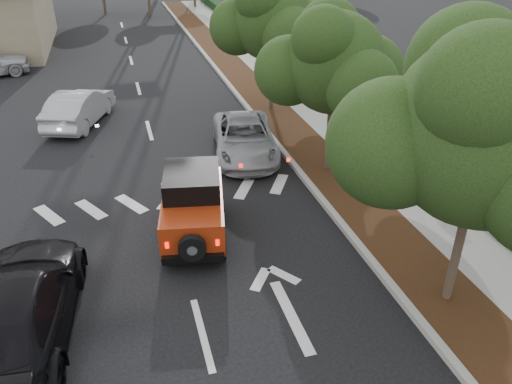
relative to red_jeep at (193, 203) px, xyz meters
name	(u,v)px	position (x,y,z in m)	size (l,w,h in m)	color
ground	(202,334)	(-0.53, -3.94, -0.94)	(120.00, 120.00, 0.00)	black
curb	(256,118)	(4.07, 8.06, -0.87)	(0.20, 70.00, 0.15)	#9E9B93
planting_strip	(277,116)	(5.07, 8.06, -0.88)	(1.80, 70.00, 0.12)	black
sidewalk	(318,112)	(6.97, 8.06, -0.88)	(2.00, 70.00, 0.12)	gray
hedge	(347,102)	(8.37, 8.06, -0.54)	(0.80, 70.00, 0.80)	black
transmission_tower	(175,1)	(5.47, 44.06, -0.94)	(7.00, 4.00, 28.00)	slate
street_tree_near	(445,300)	(5.07, -4.44, -0.94)	(3.80, 3.80, 5.92)	black
street_tree_mid	(326,171)	(5.07, 2.56, -0.94)	(3.20, 3.20, 5.32)	black
street_tree_far	(271,110)	(5.07, 9.06, -0.94)	(3.40, 3.40, 5.62)	black
light_pole_a	(22,60)	(-7.03, 22.06, -0.94)	(2.00, 0.22, 9.00)	slate
light_pole_b	(27,25)	(-8.03, 34.06, -0.94)	(2.00, 0.22, 9.00)	slate
red_jeep	(193,203)	(0.00, 0.00, 0.00)	(2.17, 3.77, 1.86)	black
silver_suv_ahead	(244,138)	(2.67, 4.66, -0.29)	(2.18, 4.73, 1.32)	#98999F
black_suv_oncoming	(16,308)	(-4.15, -3.00, -0.15)	(2.23, 5.48, 1.59)	black
silver_sedan_oncoming	(79,107)	(-3.23, 9.64, -0.21)	(1.55, 4.46, 1.47)	#AAABB2
terracotta_planter	(433,181)	(7.30, -0.32, -0.22)	(0.62, 0.62, 1.07)	brown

